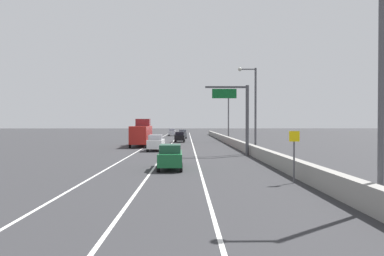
{
  "coord_description": "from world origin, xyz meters",
  "views": [
    {
      "loc": [
        0.51,
        -4.31,
        3.45
      ],
      "look_at": [
        1.22,
        39.81,
        2.83
      ],
      "focal_mm": 32.04,
      "sensor_mm": 36.0,
      "label": 1
    }
  ],
  "objects_px": {
    "lamp_post_right_third": "(227,112)",
    "car_black_2": "(180,137)",
    "car_silver_3": "(172,132)",
    "speed_advisory_sign": "(294,153)",
    "car_white_1": "(156,143)",
    "lamp_post_right_second": "(253,104)",
    "car_green_0": "(170,157)",
    "car_gray_4": "(183,134)",
    "box_truck": "(142,134)",
    "car_blue_5": "(182,133)",
    "lamp_post_right_near": "(375,69)",
    "overhead_sign_gantry": "(240,111)"
  },
  "relations": [
    {
      "from": "lamp_post_right_third",
      "to": "car_black_2",
      "type": "bearing_deg",
      "value": -170.45
    },
    {
      "from": "car_black_2",
      "to": "car_silver_3",
      "type": "height_order",
      "value": "car_silver_3"
    },
    {
      "from": "speed_advisory_sign",
      "to": "car_white_1",
      "type": "height_order",
      "value": "speed_advisory_sign"
    },
    {
      "from": "speed_advisory_sign",
      "to": "lamp_post_right_second",
      "type": "xyz_separation_m",
      "value": [
        1.4,
        19.29,
        3.88
      ]
    },
    {
      "from": "lamp_post_right_second",
      "to": "car_green_0",
      "type": "height_order",
      "value": "lamp_post_right_second"
    },
    {
      "from": "car_silver_3",
      "to": "car_gray_4",
      "type": "xyz_separation_m",
      "value": [
        3.07,
        -15.76,
        0.01
      ]
    },
    {
      "from": "car_white_1",
      "to": "box_truck",
      "type": "height_order",
      "value": "box_truck"
    },
    {
      "from": "car_green_0",
      "to": "car_black_2",
      "type": "distance_m",
      "value": 36.76
    },
    {
      "from": "speed_advisory_sign",
      "to": "car_black_2",
      "type": "height_order",
      "value": "speed_advisory_sign"
    },
    {
      "from": "car_white_1",
      "to": "car_blue_5",
      "type": "height_order",
      "value": "car_white_1"
    },
    {
      "from": "car_silver_3",
      "to": "speed_advisory_sign",
      "type": "bearing_deg",
      "value": -82.18
    },
    {
      "from": "lamp_post_right_near",
      "to": "speed_advisory_sign",
      "type": "bearing_deg",
      "value": 103.29
    },
    {
      "from": "speed_advisory_sign",
      "to": "lamp_post_right_second",
      "type": "height_order",
      "value": "lamp_post_right_second"
    },
    {
      "from": "car_black_2",
      "to": "car_green_0",
      "type": "bearing_deg",
      "value": -90.0
    },
    {
      "from": "speed_advisory_sign",
      "to": "lamp_post_right_third",
      "type": "xyz_separation_m",
      "value": [
        1.41,
        44.46,
        3.88
      ]
    },
    {
      "from": "car_blue_5",
      "to": "car_gray_4",
      "type": "bearing_deg",
      "value": -88.96
    },
    {
      "from": "lamp_post_right_third",
      "to": "car_black_2",
      "type": "relative_size",
      "value": 2.36
    },
    {
      "from": "lamp_post_right_near",
      "to": "lamp_post_right_second",
      "type": "relative_size",
      "value": 1.0
    },
    {
      "from": "car_green_0",
      "to": "box_truck",
      "type": "height_order",
      "value": "box_truck"
    },
    {
      "from": "lamp_post_right_second",
      "to": "car_black_2",
      "type": "xyz_separation_m",
      "value": [
        -8.82,
        23.69,
        -4.71
      ]
    },
    {
      "from": "car_white_1",
      "to": "car_black_2",
      "type": "bearing_deg",
      "value": 82.47
    },
    {
      "from": "car_silver_3",
      "to": "car_white_1",
      "type": "bearing_deg",
      "value": -89.83
    },
    {
      "from": "car_black_2",
      "to": "car_silver_3",
      "type": "distance_m",
      "value": 31.17
    },
    {
      "from": "overhead_sign_gantry",
      "to": "speed_advisory_sign",
      "type": "relative_size",
      "value": 2.5
    },
    {
      "from": "lamp_post_right_near",
      "to": "car_black_2",
      "type": "distance_m",
      "value": 49.87
    },
    {
      "from": "lamp_post_right_third",
      "to": "car_silver_3",
      "type": "xyz_separation_m",
      "value": [
        -11.58,
        29.56,
        -4.65
      ]
    },
    {
      "from": "speed_advisory_sign",
      "to": "car_silver_3",
      "type": "distance_m",
      "value": 74.72
    },
    {
      "from": "car_blue_5",
      "to": "lamp_post_right_second",
      "type": "bearing_deg",
      "value": -79.58
    },
    {
      "from": "car_green_0",
      "to": "car_blue_5",
      "type": "bearing_deg",
      "value": 89.84
    },
    {
      "from": "car_white_1",
      "to": "car_gray_4",
      "type": "distance_m",
      "value": 35.09
    },
    {
      "from": "lamp_post_right_near",
      "to": "car_black_2",
      "type": "xyz_separation_m",
      "value": [
        -8.8,
        48.86,
        -4.71
      ]
    },
    {
      "from": "car_white_1",
      "to": "car_gray_4",
      "type": "xyz_separation_m",
      "value": [
        2.92,
        34.97,
        0.02
      ]
    },
    {
      "from": "box_truck",
      "to": "speed_advisory_sign",
      "type": "bearing_deg",
      "value": -68.03
    },
    {
      "from": "lamp_post_right_second",
      "to": "car_blue_5",
      "type": "bearing_deg",
      "value": 100.42
    },
    {
      "from": "lamp_post_right_third",
      "to": "car_white_1",
      "type": "height_order",
      "value": "lamp_post_right_third"
    },
    {
      "from": "lamp_post_right_third",
      "to": "box_truck",
      "type": "distance_m",
      "value": 19.31
    },
    {
      "from": "car_white_1",
      "to": "car_silver_3",
      "type": "xyz_separation_m",
      "value": [
        -0.15,
        50.73,
        0.0
      ]
    },
    {
      "from": "lamp_post_right_near",
      "to": "car_silver_3",
      "type": "bearing_deg",
      "value": 98.23
    },
    {
      "from": "overhead_sign_gantry",
      "to": "speed_advisory_sign",
      "type": "xyz_separation_m",
      "value": [
        0.44,
        -16.87,
        -2.96
      ]
    },
    {
      "from": "car_blue_5",
      "to": "box_truck",
      "type": "bearing_deg",
      "value": -99.5
    },
    {
      "from": "car_white_1",
      "to": "box_truck",
      "type": "relative_size",
      "value": 0.46
    },
    {
      "from": "lamp_post_right_second",
      "to": "box_truck",
      "type": "bearing_deg",
      "value": 138.22
    },
    {
      "from": "overhead_sign_gantry",
      "to": "lamp_post_right_near",
      "type": "height_order",
      "value": "lamp_post_right_near"
    },
    {
      "from": "lamp_post_right_second",
      "to": "lamp_post_right_third",
      "type": "bearing_deg",
      "value": 89.99
    },
    {
      "from": "speed_advisory_sign",
      "to": "lamp_post_right_third",
      "type": "height_order",
      "value": "lamp_post_right_third"
    },
    {
      "from": "overhead_sign_gantry",
      "to": "box_truck",
      "type": "xyz_separation_m",
      "value": [
        -12.52,
        15.25,
        -2.85
      ]
    },
    {
      "from": "lamp_post_right_near",
      "to": "car_blue_5",
      "type": "xyz_separation_m",
      "value": [
        -8.63,
        72.19,
        -4.71
      ]
    },
    {
      "from": "car_black_2",
      "to": "lamp_post_right_second",
      "type": "bearing_deg",
      "value": -69.58
    },
    {
      "from": "lamp_post_right_near",
      "to": "box_truck",
      "type": "height_order",
      "value": "lamp_post_right_near"
    },
    {
      "from": "lamp_post_right_near",
      "to": "car_white_1",
      "type": "height_order",
      "value": "lamp_post_right_near"
    }
  ]
}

